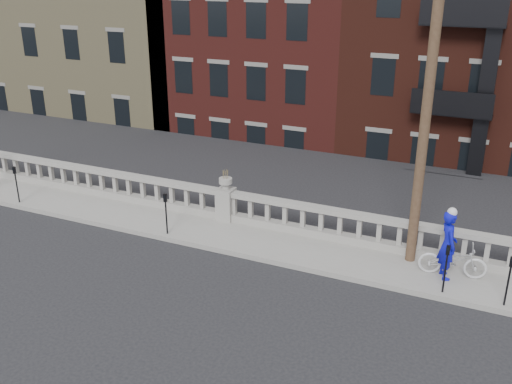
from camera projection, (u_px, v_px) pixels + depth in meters
ground at (162, 276)px, 16.01m from camera, size 120.00×120.00×0.00m
sidewalk at (213, 232)px, 18.52m from camera, size 32.00×2.20×0.15m
balustrade at (226, 206)px, 19.12m from camera, size 28.00×0.34×1.03m
planter_pedestal at (226, 200)px, 19.05m from camera, size 0.55×0.55×1.76m
lower_level at (379, 65)px, 34.33m from camera, size 80.00×44.00×20.80m
utility_pole at (429, 86)px, 14.74m from camera, size 1.60×0.28×10.00m
parking_meter_a at (16, 180)px, 20.37m from camera, size 0.10×0.09×1.36m
parking_meter_b at (166, 209)px, 17.93m from camera, size 0.10×0.09×1.36m
parking_meter_c at (446, 263)px, 14.64m from camera, size 0.10×0.09×1.36m
parking_meter_d at (509, 276)px, 14.07m from camera, size 0.10×0.09×1.36m
bicycle at (453, 260)px, 15.59m from camera, size 1.88×0.90×0.95m
cyclist at (448, 245)px, 15.34m from camera, size 0.72×0.84×1.95m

